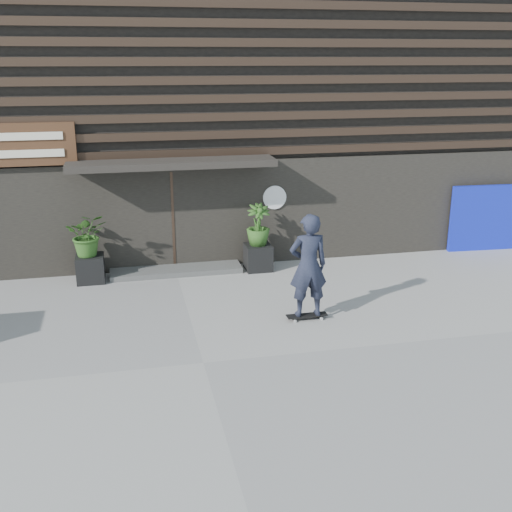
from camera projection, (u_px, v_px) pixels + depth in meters
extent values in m
plane|color=gray|center=(203.00, 363.00, 10.19)|extent=(80.00, 80.00, 0.00)
cube|color=#454643|center=(176.00, 270.00, 14.45)|extent=(3.00, 0.80, 0.12)
cube|color=black|center=(90.00, 269.00, 13.80)|extent=(0.60, 0.60, 0.60)
imported|color=#2D591E|center=(88.00, 235.00, 13.56)|extent=(0.86, 0.75, 0.96)
cube|color=black|center=(258.00, 257.00, 14.58)|extent=(0.60, 0.60, 0.60)
imported|color=#2D591E|center=(258.00, 225.00, 14.34)|extent=(0.54, 0.54, 0.96)
cube|color=#0D1AB4|center=(484.00, 218.00, 15.92)|extent=(1.80, 0.21, 1.69)
cube|color=black|center=(153.00, 84.00, 18.28)|extent=(18.00, 10.00, 8.00)
cube|color=black|center=(173.00, 216.00, 14.40)|extent=(18.00, 0.12, 2.50)
cube|color=#38281E|center=(170.00, 154.00, 13.91)|extent=(17.60, 0.08, 0.18)
cube|color=#38281E|center=(170.00, 136.00, 13.79)|extent=(17.60, 0.08, 0.18)
cube|color=#38281E|center=(169.00, 118.00, 13.67)|extent=(17.60, 0.08, 0.18)
cube|color=#38281E|center=(168.00, 99.00, 13.55)|extent=(17.60, 0.08, 0.18)
cube|color=#38281E|center=(167.00, 81.00, 13.43)|extent=(17.60, 0.08, 0.18)
cube|color=#38281E|center=(166.00, 62.00, 13.31)|extent=(17.60, 0.08, 0.18)
cube|color=#38281E|center=(166.00, 42.00, 13.19)|extent=(17.60, 0.08, 0.18)
cube|color=#38281E|center=(165.00, 22.00, 13.07)|extent=(17.60, 0.08, 0.18)
cube|color=#38281E|center=(164.00, 2.00, 12.95)|extent=(17.60, 0.08, 0.18)
cube|color=black|center=(172.00, 163.00, 13.60)|extent=(4.50, 1.00, 0.15)
cube|color=black|center=(172.00, 219.00, 14.58)|extent=(2.40, 0.30, 2.30)
cube|color=#38281E|center=(173.00, 221.00, 14.42)|extent=(0.06, 0.10, 2.30)
cube|color=#472B19|center=(17.00, 145.00, 13.09)|extent=(2.40, 0.10, 0.90)
cube|color=beige|center=(15.00, 137.00, 12.97)|extent=(1.90, 0.02, 0.16)
cube|color=beige|center=(17.00, 154.00, 13.08)|extent=(1.90, 0.02, 0.16)
cylinder|color=white|center=(275.00, 197.00, 14.71)|extent=(0.56, 0.03, 0.56)
cube|color=black|center=(307.00, 315.00, 11.85)|extent=(0.78, 0.20, 0.02)
cylinder|color=#A0A09C|center=(295.00, 321.00, 11.72)|extent=(0.06, 0.03, 0.06)
cylinder|color=#A4A49F|center=(292.00, 317.00, 11.91)|extent=(0.06, 0.03, 0.06)
cylinder|color=#B8B8B3|center=(322.00, 319.00, 11.83)|extent=(0.06, 0.03, 0.06)
cylinder|color=#BBBBB6|center=(318.00, 315.00, 12.01)|extent=(0.06, 0.03, 0.06)
imported|color=black|center=(308.00, 266.00, 11.55)|extent=(0.73, 0.48, 1.97)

